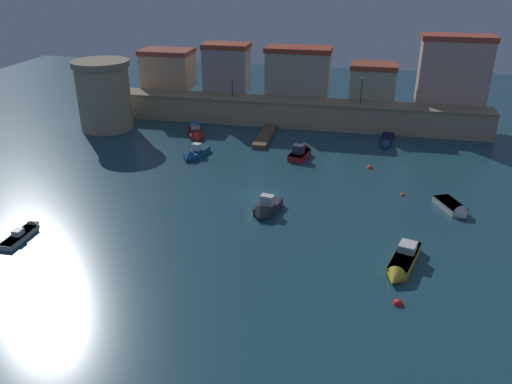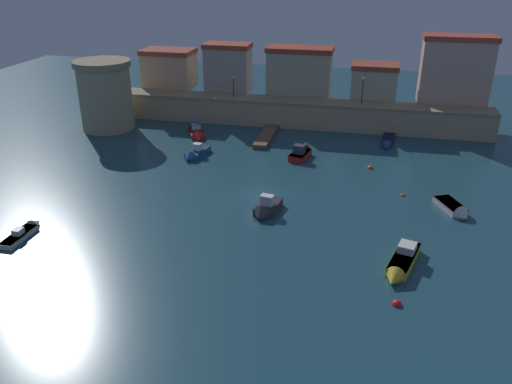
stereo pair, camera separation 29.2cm
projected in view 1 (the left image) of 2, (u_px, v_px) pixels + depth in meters
ground_plane at (260, 196)px, 53.89m from camera, size 139.14×139.14×0.00m
quay_wall at (295, 113)px, 75.39m from camera, size 54.82×4.15×3.81m
old_town_backdrop at (312, 71)px, 76.53m from camera, size 51.60×5.44×9.44m
fortress_tower at (104, 95)px, 72.80m from camera, size 7.91×7.91×9.71m
pier_dock at (265, 136)px, 70.80m from camera, size 1.85×9.34×0.70m
quay_lamp_0 at (232, 83)px, 75.55m from camera, size 0.32×0.32×2.95m
quay_lamp_1 at (362, 86)px, 71.81m from camera, size 0.32×0.32×3.69m
moored_boat_0 at (387, 141)px, 68.86m from camera, size 2.13×7.03×1.38m
moored_boat_1 at (455, 209)px, 50.34m from camera, size 3.52×5.00×1.64m
moored_boat_2 at (301, 152)px, 64.19m from camera, size 2.75×4.85×2.32m
moored_boat_3 at (266, 209)px, 50.02m from camera, size 2.59×4.67×2.29m
moored_boat_4 at (194, 154)px, 64.05m from camera, size 2.57×5.18×2.01m
moored_boat_5 at (402, 263)px, 41.28m from camera, size 3.34×6.82×1.81m
moored_boat_6 at (196, 133)px, 71.34m from camera, size 4.14×6.34×2.14m
moored_boat_7 at (25, 232)px, 46.27m from camera, size 1.30×5.08×1.35m
mooring_buoy_0 at (403, 195)px, 54.02m from camera, size 0.47×0.47×0.47m
mooring_buoy_1 at (370, 168)px, 60.88m from camera, size 0.70×0.70×0.70m
mooring_buoy_2 at (398, 304)px, 37.19m from camera, size 0.74×0.74×0.74m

